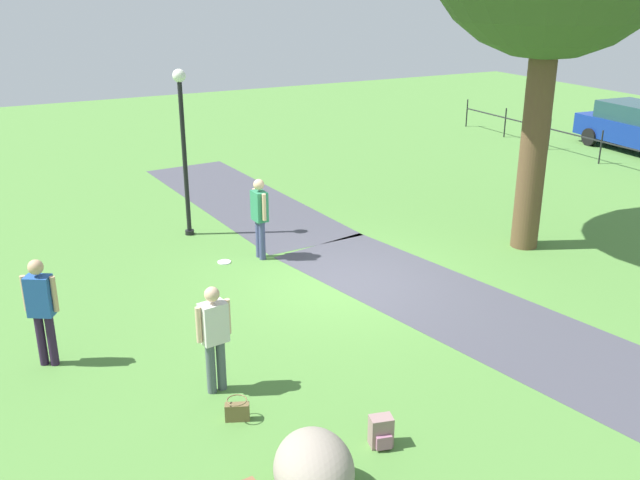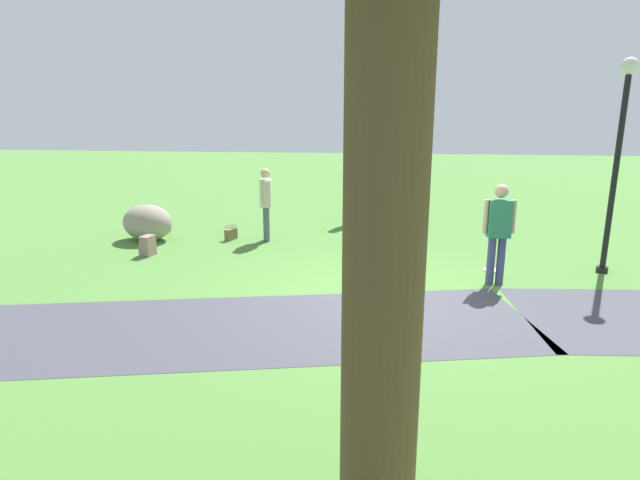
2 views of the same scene
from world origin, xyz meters
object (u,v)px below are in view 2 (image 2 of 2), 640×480
passerby_on_path (499,227)px  spare_backpack_on_lawn (148,246)px  handbag_on_grass (231,233)px  woman_with_handbag (266,200)px  lawn_boulder (148,223)px  backpack_by_boulder (163,224)px  frisbee_on_grass (491,270)px  man_near_boulder (355,184)px  lamp_post (619,145)px

passerby_on_path → spare_backpack_on_lawn: passerby_on_path is taller
handbag_on_grass → woman_with_handbag: bearing=179.8°
lawn_boulder → spare_backpack_on_lawn: 1.29m
backpack_by_boulder → spare_backpack_on_lawn: 1.94m
passerby_on_path → frisbee_on_grass: 1.24m
man_near_boulder → frisbee_on_grass: bearing=125.3°
man_near_boulder → spare_backpack_on_lawn: man_near_boulder is taller
lamp_post → passerby_on_path: 2.59m
lamp_post → man_near_boulder: size_ratio=2.17×
spare_backpack_on_lawn → backpack_by_boulder: bearing=-77.4°
lawn_boulder → passerby_on_path: size_ratio=0.81×
man_near_boulder → handbag_on_grass: size_ratio=4.74×
backpack_by_boulder → frisbee_on_grass: 7.36m
backpack_by_boulder → lamp_post: bearing=166.8°
spare_backpack_on_lawn → lawn_boulder: bearing=-67.6°
backpack_by_boulder → spare_backpack_on_lawn: size_ratio=1.00×
handbag_on_grass → spare_backpack_on_lawn: spare_backpack_on_lawn is taller
woman_with_handbag → frisbee_on_grass: woman_with_handbag is taller
lawn_boulder → frisbee_on_grass: lawn_boulder is taller
lamp_post → backpack_by_boulder: bearing=-13.2°
lawn_boulder → woman_with_handbag: 2.66m
handbag_on_grass → man_near_boulder: bearing=-142.8°
lawn_boulder → passerby_on_path: (-6.97, 2.27, 0.59)m
woman_with_handbag → spare_backpack_on_lawn: (2.12, 1.39, -0.72)m
frisbee_on_grass → lawn_boulder: bearing=-12.0°
lamp_post → spare_backpack_on_lawn: (8.55, -0.21, -2.07)m
man_near_boulder → handbag_on_grass: bearing=37.2°
lamp_post → lawn_boulder: size_ratio=2.69×
passerby_on_path → handbag_on_grass: 5.80m
lamp_post → man_near_boulder: lamp_post is taller
handbag_on_grass → frisbee_on_grass: size_ratio=1.31×
handbag_on_grass → backpack_by_boulder: backpack_by_boulder is taller
man_near_boulder → spare_backpack_on_lawn: (3.95, 3.40, -0.79)m
woman_with_handbag → handbag_on_grass: 1.12m
woman_with_handbag → man_near_boulder: (-1.83, -2.00, 0.07)m
frisbee_on_grass → backpack_by_boulder: bearing=-17.5°
man_near_boulder → frisbee_on_grass: 4.66m
handbag_on_grass → backpack_by_boulder: 1.81m
lamp_post → lawn_boulder: (9.03, -1.38, -1.87)m
woman_with_handbag → passerby_on_path: 5.02m
passerby_on_path → spare_backpack_on_lawn: (6.48, -1.09, -0.79)m
man_near_boulder → backpack_by_boulder: bearing=19.0°
handbag_on_grass → frisbee_on_grass: 5.55m
handbag_on_grass → lamp_post: bearing=167.5°
backpack_by_boulder → spare_backpack_on_lawn: same height
woman_with_handbag → backpack_by_boulder: (2.54, -0.50, -0.72)m
woman_with_handbag → handbag_on_grass: (0.80, -0.00, -0.77)m
man_near_boulder → spare_backpack_on_lawn: 5.27m
lawn_boulder → passerby_on_path: bearing=162.0°
man_near_boulder → backpack_by_boulder: 4.70m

